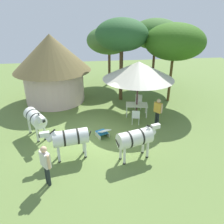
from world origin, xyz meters
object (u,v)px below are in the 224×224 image
at_px(standing_watcher, 46,162).
at_px(patio_chair_near_lawn, 139,100).
at_px(shade_umbrella, 139,70).
at_px(acacia_tree_right_background, 156,34).
at_px(patio_dining_table, 137,106).
at_px(zebra_by_umbrella, 136,138).
at_px(acacia_tree_behind_hut, 109,40).
at_px(thatched_hut, 52,65).
at_px(acacia_tree_left_background, 175,42).
at_px(patio_chair_west_end, 136,116).
at_px(zebra_toward_hut, 69,138).
at_px(zebra_nearest_camera, 35,119).
at_px(acacia_tree_far_lawn, 122,35).
at_px(guest_beside_umbrella, 158,110).
at_px(striped_lounge_chair, 103,133).

bearing_deg(standing_watcher, patio_chair_near_lawn, 105.66).
relative_size(shade_umbrella, acacia_tree_right_background, 0.77).
distance_m(patio_dining_table, patio_chair_near_lawn, 1.20).
distance_m(standing_watcher, zebra_by_umbrella, 3.82).
xyz_separation_m(standing_watcher, acacia_tree_behind_hut, (3.83, 12.13, 2.63)).
height_order(thatched_hut, zebra_by_umbrella, thatched_hut).
height_order(patio_chair_near_lawn, acacia_tree_left_background, acacia_tree_left_background).
relative_size(patio_chair_west_end, acacia_tree_right_background, 0.17).
bearing_deg(patio_chair_near_lawn, zebra_toward_hut, 68.59).
height_order(patio_chair_west_end, zebra_nearest_camera, zebra_nearest_camera).
bearing_deg(acacia_tree_far_lawn, zebra_toward_hut, -117.08).
bearing_deg(acacia_tree_far_lawn, guest_beside_umbrella, -71.59).
height_order(striped_lounge_chair, acacia_tree_right_background, acacia_tree_right_background).
bearing_deg(acacia_tree_left_background, patio_chair_near_lawn, -158.50).
bearing_deg(zebra_nearest_camera, acacia_tree_right_background, -168.78).
distance_m(thatched_hut, patio_chair_west_end, 6.85).
bearing_deg(shade_umbrella, zebra_nearest_camera, -162.40).
relative_size(patio_dining_table, acacia_tree_far_lawn, 0.26).
xyz_separation_m(thatched_hut, acacia_tree_behind_hut, (4.33, 3.51, 1.08)).
distance_m(patio_chair_near_lawn, zebra_nearest_camera, 6.76).
height_order(striped_lounge_chair, acacia_tree_far_lawn, acacia_tree_far_lawn).
distance_m(patio_chair_west_end, guest_beside_umbrella, 1.29).
xyz_separation_m(patio_dining_table, standing_watcher, (-4.70, -5.42, 0.38)).
xyz_separation_m(shade_umbrella, patio_chair_west_end, (-0.32, -1.15, -2.34)).
height_order(patio_chair_near_lawn, acacia_tree_right_background, acacia_tree_right_background).
xyz_separation_m(zebra_toward_hut, acacia_tree_far_lawn, (3.40, 6.64, 3.48)).
height_order(guest_beside_umbrella, striped_lounge_chair, guest_beside_umbrella).
relative_size(patio_dining_table, zebra_nearest_camera, 0.76).
height_order(acacia_tree_far_lawn, acacia_tree_behind_hut, acacia_tree_far_lawn).
height_order(zebra_nearest_camera, acacia_tree_left_background, acacia_tree_left_background).
height_order(zebra_nearest_camera, zebra_by_umbrella, zebra_nearest_camera).
bearing_deg(shade_umbrella, acacia_tree_left_background, 36.30).
distance_m(patio_chair_near_lawn, striped_lounge_chair, 4.36).
distance_m(patio_chair_near_lawn, patio_chair_west_end, 2.39).
relative_size(shade_umbrella, patio_dining_table, 2.86).
xyz_separation_m(thatched_hut, patio_dining_table, (5.20, -3.19, -1.93)).
bearing_deg(zebra_toward_hut, acacia_tree_left_background, -58.40).
relative_size(shade_umbrella, zebra_toward_hut, 1.90).
distance_m(zebra_toward_hut, acacia_tree_far_lawn, 8.23).
height_order(standing_watcher, zebra_by_umbrella, standing_watcher).
bearing_deg(zebra_nearest_camera, striped_lounge_chair, 141.35).
xyz_separation_m(thatched_hut, patio_chair_near_lawn, (5.60, -2.07, -2.06)).
bearing_deg(patio_chair_near_lawn, acacia_tree_behind_hut, -57.55).
relative_size(acacia_tree_right_background, acacia_tree_behind_hut, 1.13).
distance_m(zebra_nearest_camera, zebra_by_umbrella, 5.22).
relative_size(striped_lounge_chair, acacia_tree_left_background, 0.18).
relative_size(shade_umbrella, acacia_tree_left_background, 0.78).
distance_m(shade_umbrella, patio_dining_table, 2.22).
xyz_separation_m(standing_watcher, acacia_tree_far_lawn, (4.18, 8.23, 3.47)).
bearing_deg(patio_dining_table, zebra_nearest_camera, -162.40).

